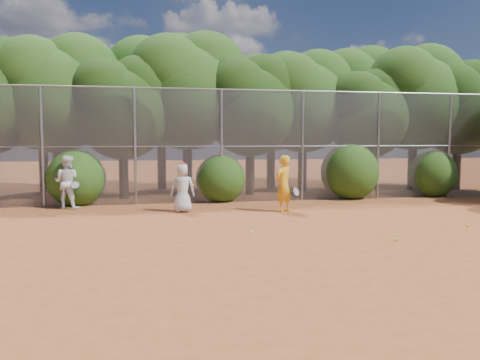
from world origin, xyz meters
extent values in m
plane|color=#9B4A23|center=(0.00, 0.00, 0.00)|extent=(80.00, 80.00, 0.00)
cylinder|color=gray|center=(-7.00, 6.00, 2.00)|extent=(0.09, 0.09, 4.00)
cylinder|color=gray|center=(-4.00, 6.00, 2.00)|extent=(0.09, 0.09, 4.00)
cylinder|color=gray|center=(-1.00, 6.00, 2.00)|extent=(0.09, 0.09, 4.00)
cylinder|color=gray|center=(2.00, 6.00, 2.00)|extent=(0.09, 0.09, 4.00)
cylinder|color=gray|center=(5.00, 6.00, 2.00)|extent=(0.09, 0.09, 4.00)
cylinder|color=gray|center=(8.00, 6.00, 2.00)|extent=(0.09, 0.09, 4.00)
cylinder|color=gray|center=(0.00, 6.00, 4.00)|extent=(20.00, 0.05, 0.05)
cylinder|color=gray|center=(0.00, 6.00, 2.00)|extent=(20.00, 0.04, 0.04)
cube|color=slate|center=(0.00, 6.00, 2.00)|extent=(20.00, 0.02, 4.00)
sphere|color=black|center=(-8.74, 8.38, 4.47)|extent=(3.05, 3.05, 3.05)
cylinder|color=black|center=(-7.00, 8.50, 1.26)|extent=(0.38, 0.38, 2.52)
sphere|color=#1F4310|center=(-7.00, 8.50, 3.73)|extent=(4.03, 4.03, 4.03)
sphere|color=#1F4310|center=(-6.19, 8.90, 4.74)|extent=(3.23, 3.23, 3.23)
sphere|color=#1F4310|center=(-7.71, 8.20, 4.54)|extent=(3.02, 3.02, 3.02)
cylinder|color=black|center=(-4.50, 7.80, 1.08)|extent=(0.36, 0.36, 2.17)
sphere|color=black|center=(-4.50, 7.80, 3.21)|extent=(3.47, 3.47, 3.47)
sphere|color=black|center=(-3.81, 8.15, 4.08)|extent=(2.78, 2.78, 2.78)
sphere|color=black|center=(-5.11, 7.54, 3.91)|extent=(2.60, 2.60, 2.60)
cylinder|color=black|center=(-2.00, 8.80, 1.33)|extent=(0.39, 0.39, 2.66)
sphere|color=#1F4310|center=(-2.00, 8.80, 3.94)|extent=(4.26, 4.26, 4.26)
sphere|color=#1F4310|center=(-1.15, 9.23, 5.00)|extent=(3.40, 3.40, 3.40)
sphere|color=#1F4310|center=(-2.74, 8.48, 4.79)|extent=(3.19, 3.19, 3.19)
cylinder|color=black|center=(0.50, 8.20, 1.14)|extent=(0.37, 0.37, 2.27)
sphere|color=black|center=(0.50, 8.20, 3.37)|extent=(3.64, 3.64, 3.64)
sphere|color=black|center=(1.23, 8.56, 4.28)|extent=(2.91, 2.91, 2.91)
sphere|color=black|center=(-0.14, 7.93, 4.10)|extent=(2.73, 2.73, 2.73)
cylinder|color=black|center=(3.00, 9.00, 1.22)|extent=(0.38, 0.38, 2.45)
sphere|color=#1F4310|center=(3.00, 9.00, 3.63)|extent=(3.92, 3.92, 3.92)
sphere|color=#1F4310|center=(3.78, 9.39, 4.61)|extent=(3.14, 3.14, 3.14)
sphere|color=#1F4310|center=(2.31, 8.71, 4.41)|extent=(2.94, 2.94, 2.94)
cylinder|color=black|center=(5.50, 8.00, 1.05)|extent=(0.36, 0.36, 2.10)
sphere|color=black|center=(5.50, 8.00, 3.11)|extent=(3.36, 3.36, 3.36)
sphere|color=black|center=(6.17, 8.34, 3.95)|extent=(2.69, 2.69, 2.69)
sphere|color=black|center=(4.91, 7.75, 3.78)|extent=(2.52, 2.52, 2.52)
cylinder|color=black|center=(8.00, 8.60, 1.29)|extent=(0.39, 0.39, 2.59)
sphere|color=#1F4310|center=(8.00, 8.60, 3.83)|extent=(4.14, 4.14, 4.14)
sphere|color=#1F4310|center=(8.83, 9.01, 4.87)|extent=(3.32, 3.32, 3.32)
sphere|color=#1F4310|center=(7.27, 8.29, 4.66)|extent=(3.11, 3.11, 3.11)
cylinder|color=black|center=(10.00, 8.30, 1.15)|extent=(0.37, 0.37, 2.31)
sphere|color=black|center=(10.00, 8.30, 3.42)|extent=(3.70, 3.70, 3.70)
sphere|color=black|center=(10.74, 8.67, 4.34)|extent=(2.96, 2.96, 2.96)
sphere|color=black|center=(9.35, 8.02, 4.16)|extent=(2.77, 2.77, 2.77)
cylinder|color=black|center=(-8.00, 10.80, 1.31)|extent=(0.39, 0.39, 2.62)
sphere|color=#1F4310|center=(-8.00, 10.80, 3.88)|extent=(4.20, 4.20, 4.20)
sphere|color=#1F4310|center=(-7.16, 11.22, 4.94)|extent=(3.36, 3.36, 3.36)
sphere|color=#1F4310|center=(-8.73, 10.49, 4.72)|extent=(3.15, 3.15, 3.15)
cylinder|color=black|center=(-3.00, 11.00, 1.40)|extent=(0.40, 0.40, 2.80)
sphere|color=#1F4310|center=(-3.00, 11.00, 4.14)|extent=(4.48, 4.48, 4.48)
sphere|color=#1F4310|center=(-2.10, 11.45, 5.26)|extent=(3.58, 3.58, 3.58)
sphere|color=#1F4310|center=(-3.78, 10.66, 5.04)|extent=(3.36, 3.36, 3.36)
cylinder|color=black|center=(2.00, 10.60, 1.26)|extent=(0.38, 0.38, 2.52)
sphere|color=#1F4310|center=(2.00, 10.60, 3.73)|extent=(4.03, 4.03, 4.03)
sphere|color=#1F4310|center=(2.81, 11.00, 4.74)|extent=(3.23, 3.23, 3.23)
sphere|color=#1F4310|center=(1.29, 10.30, 4.54)|extent=(3.02, 3.02, 3.02)
cylinder|color=black|center=(6.50, 11.20, 1.36)|extent=(0.40, 0.40, 2.73)
sphere|color=#1F4310|center=(6.50, 11.20, 4.04)|extent=(4.37, 4.37, 4.37)
sphere|color=#1F4310|center=(7.37, 11.64, 5.13)|extent=(3.49, 3.49, 3.49)
sphere|color=#1F4310|center=(5.74, 10.87, 4.91)|extent=(3.28, 3.28, 3.28)
sphere|color=#1F4310|center=(-6.00, 6.30, 1.00)|extent=(2.00, 2.00, 2.00)
sphere|color=#1F4310|center=(-1.00, 6.30, 0.90)|extent=(1.80, 1.80, 1.80)
sphere|color=#1F4310|center=(4.00, 6.30, 1.10)|extent=(2.20, 2.20, 2.20)
sphere|color=#1F4310|center=(7.50, 6.30, 0.95)|extent=(1.90, 1.90, 1.90)
imported|color=gold|center=(0.54, 3.43, 0.88)|extent=(0.77, 0.72, 1.76)
torus|color=black|center=(0.89, 3.23, 0.65)|extent=(0.32, 0.27, 0.30)
cylinder|color=black|center=(0.77, 3.40, 0.58)|extent=(0.19, 0.24, 0.12)
imported|color=silver|center=(-2.53, 3.97, 0.76)|extent=(0.76, 0.51, 1.52)
ellipsoid|color=#AE181C|center=(-2.53, 3.97, 1.48)|extent=(0.22, 0.22, 0.13)
sphere|color=yellow|center=(-2.23, 3.77, 0.85)|extent=(0.07, 0.07, 0.07)
imported|color=white|center=(-6.16, 5.40, 0.87)|extent=(1.00, 0.88, 1.73)
torus|color=black|center=(-5.86, 5.10, 0.80)|extent=(0.31, 0.19, 0.27)
cylinder|color=black|center=(-5.85, 5.29, 0.69)|extent=(0.04, 0.26, 0.17)
sphere|color=yellow|center=(3.58, 2.24, 0.03)|extent=(0.07, 0.07, 0.07)
sphere|color=yellow|center=(1.84, -1.07, 0.03)|extent=(0.07, 0.07, 0.07)
sphere|color=yellow|center=(4.51, 0.11, 0.03)|extent=(0.07, 0.07, 0.07)
sphere|color=yellow|center=(-1.13, 0.34, 0.03)|extent=(0.07, 0.07, 0.07)
sphere|color=yellow|center=(2.15, 2.88, 0.03)|extent=(0.07, 0.07, 0.07)
camera|label=1|loc=(-3.46, -10.45, 2.25)|focal=35.00mm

